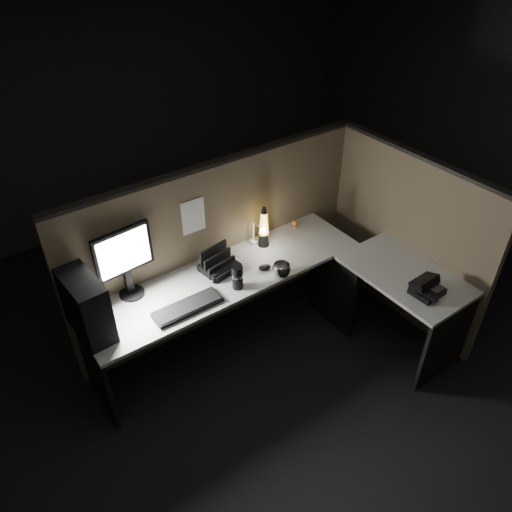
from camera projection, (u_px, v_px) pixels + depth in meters
floor at (286, 377)px, 4.00m from camera, size 6.00×6.00×0.00m
room_shell at (296, 203)px, 3.03m from camera, size 6.00×6.00×6.00m
partition_back at (220, 246)px, 4.15m from camera, size 2.66×0.06×1.50m
partition_right at (405, 239)px, 4.24m from camera, size 0.06×1.66×1.50m
desk at (287, 297)px, 3.90m from camera, size 2.60×1.60×0.73m
pc_tower at (86, 306)px, 3.27m from camera, size 0.22×0.44×0.45m
monitor at (124, 257)px, 3.51m from camera, size 0.44×0.19×0.56m
keyboard at (188, 307)px, 3.57m from camera, size 0.51×0.18×0.03m
mouse at (265, 268)px, 3.93m from camera, size 0.11×0.09×0.04m
clip_lamp at (258, 234)px, 4.09m from camera, size 0.05×0.18×0.23m
organizer at (219, 264)px, 3.91m from camera, size 0.30×0.27×0.20m
lava_lamp at (264, 230)px, 4.12m from camera, size 0.10×0.10×0.37m
travel_mug at (237, 277)px, 3.71m from camera, size 0.09×0.09×0.20m
steel_mug at (281, 270)px, 3.84m from camera, size 0.18×0.18×0.11m
figurine at (295, 223)px, 4.39m from camera, size 0.05×0.05×0.05m
pinned_paper at (193, 216)px, 3.78m from camera, size 0.20×0.00×0.28m
desk_phone at (426, 288)px, 3.69m from camera, size 0.23×0.24×0.13m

